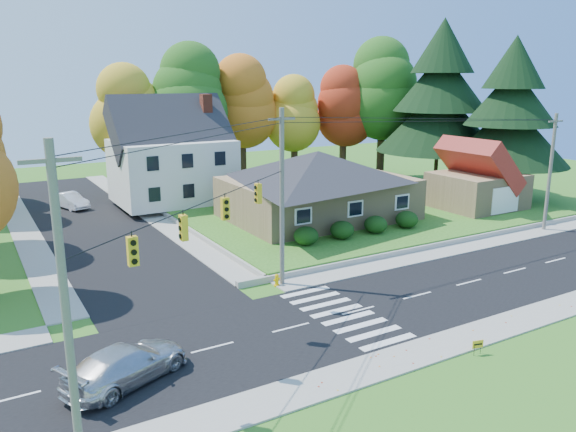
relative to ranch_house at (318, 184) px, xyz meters
name	(u,v)px	position (x,y,z in m)	size (l,w,h in m)	color
ground	(358,311)	(-8.00, -16.00, -3.27)	(120.00, 120.00, 0.00)	#3D7923
road_main	(358,311)	(-8.00, -16.00, -3.26)	(90.00, 8.00, 0.02)	black
road_cross	(89,221)	(-16.00, 10.00, -3.25)	(8.00, 44.00, 0.02)	black
sidewalk_north	(306,280)	(-8.00, -11.00, -3.23)	(90.00, 2.00, 0.08)	#9C9A90
sidewalk_south	(429,350)	(-8.00, -21.00, -3.23)	(90.00, 2.00, 0.08)	#9C9A90
lawn	(333,202)	(5.00, 5.00, -3.02)	(30.00, 30.00, 0.50)	#3D7923
ranch_house	(318,184)	(0.00, 0.00, 0.00)	(14.60, 10.60, 5.40)	tan
colonial_house	(172,157)	(-7.96, 12.00, 1.32)	(10.40, 8.40, 9.60)	silver
garage	(478,181)	(14.00, -4.01, -0.42)	(7.30, 6.30, 4.60)	tan
hedge_row	(359,227)	(-0.50, -6.20, -2.13)	(10.70, 1.70, 1.27)	#163A10
traffic_infrastructure	(343,208)	(-8.15, -14.65, 1.88)	(38.10, 10.66, 10.00)	#666059
tree_lot_0	(129,112)	(-10.00, 18.00, 5.04)	(6.72, 6.72, 12.51)	#3F2A19
tree_lot_1	(191,98)	(-4.00, 17.00, 6.35)	(7.84, 7.84, 14.60)	#3F2A19
tree_lot_2	(241,103)	(2.00, 18.00, 5.70)	(7.28, 7.28, 13.56)	#3F2A19
tree_lot_3	(294,114)	(8.00, 17.00, 4.39)	(6.16, 6.16, 11.47)	#3F2A19
tree_lot_4	(344,107)	(14.00, 16.00, 5.04)	(6.72, 6.72, 12.51)	#3F2A19
tree_lot_5	(383,89)	(18.00, 14.00, 7.00)	(8.40, 8.40, 15.64)	#3F2A19
conifer_east_a	(440,99)	(19.00, 6.00, 6.12)	(12.80, 12.80, 16.96)	#3F2A19
conifer_east_b	(510,114)	(20.00, -2.00, 5.01)	(11.20, 11.20, 14.84)	#3F2A19
silver_sedan	(126,364)	(-19.97, -16.96, -2.49)	(2.11, 5.19, 1.51)	silver
white_car	(70,201)	(-16.46, 15.71, -2.54)	(1.50, 4.31, 1.42)	white
fire_hydrant	(277,280)	(-9.89, -10.87, -2.92)	(0.42, 0.32, 0.73)	#EBAC00
yard_sign	(478,345)	(-6.45, -22.30, -2.80)	(0.52, 0.16, 0.66)	black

